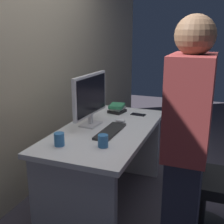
{
  "coord_description": "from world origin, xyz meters",
  "views": [
    {
      "loc": [
        -2.18,
        -0.88,
        1.56
      ],
      "look_at": [
        0.0,
        -0.05,
        0.89
      ],
      "focal_mm": 46.17,
      "sensor_mm": 36.0,
      "label": 1
    }
  ],
  "objects_px": {
    "cup_near_keyboard": "(103,141)",
    "cell_phone": "(138,115)",
    "office_chair": "(197,182)",
    "person_at_desk": "(186,155)",
    "handbag": "(180,165)",
    "book_stack": "(117,108)",
    "keyboard": "(110,131)",
    "monitor": "(90,97)",
    "cup_by_monitor": "(59,139)",
    "desk": "(107,152)",
    "mouse": "(120,120)"
  },
  "relations": [
    {
      "from": "cell_phone",
      "to": "cup_by_monitor",
      "type": "bearing_deg",
      "value": 166.46
    },
    {
      "from": "monitor",
      "to": "cup_by_monitor",
      "type": "distance_m",
      "value": 0.55
    },
    {
      "from": "office_chair",
      "to": "person_at_desk",
      "type": "height_order",
      "value": "person_at_desk"
    },
    {
      "from": "office_chair",
      "to": "cup_by_monitor",
      "type": "xyz_separation_m",
      "value": [
        -0.38,
        0.97,
        0.36
      ]
    },
    {
      "from": "monitor",
      "to": "keyboard",
      "type": "xyz_separation_m",
      "value": [
        -0.12,
        -0.23,
        -0.25
      ]
    },
    {
      "from": "office_chair",
      "to": "cup_near_keyboard",
      "type": "height_order",
      "value": "office_chair"
    },
    {
      "from": "desk",
      "to": "cell_phone",
      "type": "distance_m",
      "value": 0.56
    },
    {
      "from": "desk",
      "to": "book_stack",
      "type": "distance_m",
      "value": 0.57
    },
    {
      "from": "mouse",
      "to": "handbag",
      "type": "relative_size",
      "value": 0.26
    },
    {
      "from": "cup_near_keyboard",
      "to": "cup_by_monitor",
      "type": "distance_m",
      "value": 0.32
    },
    {
      "from": "book_stack",
      "to": "handbag",
      "type": "xyz_separation_m",
      "value": [
        0.26,
        -0.64,
        -0.64
      ]
    },
    {
      "from": "office_chair",
      "to": "cup_by_monitor",
      "type": "height_order",
      "value": "office_chair"
    },
    {
      "from": "keyboard",
      "to": "cell_phone",
      "type": "height_order",
      "value": "keyboard"
    },
    {
      "from": "person_at_desk",
      "to": "monitor",
      "type": "relative_size",
      "value": 3.03
    },
    {
      "from": "cup_near_keyboard",
      "to": "handbag",
      "type": "xyz_separation_m",
      "value": [
        1.14,
        -0.43,
        -0.65
      ]
    },
    {
      "from": "book_stack",
      "to": "cup_near_keyboard",
      "type": "bearing_deg",
      "value": -166.43
    },
    {
      "from": "cup_by_monitor",
      "to": "cell_phone",
      "type": "xyz_separation_m",
      "value": [
        0.97,
        -0.32,
        -0.04
      ]
    },
    {
      "from": "monitor",
      "to": "cup_by_monitor",
      "type": "bearing_deg",
      "value": 178.1
    },
    {
      "from": "handbag",
      "to": "cup_near_keyboard",
      "type": "bearing_deg",
      "value": 159.41
    },
    {
      "from": "cup_near_keyboard",
      "to": "cup_by_monitor",
      "type": "relative_size",
      "value": 0.94
    },
    {
      "from": "person_at_desk",
      "to": "monitor",
      "type": "height_order",
      "value": "person_at_desk"
    },
    {
      "from": "book_stack",
      "to": "person_at_desk",
      "type": "bearing_deg",
      "value": -142.15
    },
    {
      "from": "office_chair",
      "to": "monitor",
      "type": "distance_m",
      "value": 1.11
    },
    {
      "from": "desk",
      "to": "cup_by_monitor",
      "type": "xyz_separation_m",
      "value": [
        -0.49,
        0.18,
        0.28
      ]
    },
    {
      "from": "person_at_desk",
      "to": "book_stack",
      "type": "relative_size",
      "value": 8.42
    },
    {
      "from": "cell_phone",
      "to": "handbag",
      "type": "relative_size",
      "value": 0.38
    },
    {
      "from": "office_chair",
      "to": "handbag",
      "type": "bearing_deg",
      "value": 14.98
    },
    {
      "from": "desk",
      "to": "mouse",
      "type": "xyz_separation_m",
      "value": [
        0.21,
        -0.05,
        0.25
      ]
    },
    {
      "from": "keyboard",
      "to": "handbag",
      "type": "distance_m",
      "value": 1.15
    },
    {
      "from": "person_at_desk",
      "to": "keyboard",
      "type": "relative_size",
      "value": 3.81
    },
    {
      "from": "cup_by_monitor",
      "to": "cell_phone",
      "type": "bearing_deg",
      "value": -18.43
    },
    {
      "from": "book_stack",
      "to": "monitor",
      "type": "bearing_deg",
      "value": 170.72
    },
    {
      "from": "keyboard",
      "to": "monitor",
      "type": "bearing_deg",
      "value": 64.26
    },
    {
      "from": "cup_by_monitor",
      "to": "cup_near_keyboard",
      "type": "bearing_deg",
      "value": -73.39
    },
    {
      "from": "desk",
      "to": "keyboard",
      "type": "relative_size",
      "value": 3.34
    },
    {
      "from": "cell_phone",
      "to": "office_chair",
      "type": "bearing_deg",
      "value": -127.59
    },
    {
      "from": "office_chair",
      "to": "book_stack",
      "type": "distance_m",
      "value": 1.12
    },
    {
      "from": "book_stack",
      "to": "keyboard",
      "type": "bearing_deg",
      "value": -165.43
    },
    {
      "from": "keyboard",
      "to": "cell_phone",
      "type": "bearing_deg",
      "value": -6.66
    },
    {
      "from": "desk",
      "to": "cup_by_monitor",
      "type": "relative_size",
      "value": 14.7
    },
    {
      "from": "cell_phone",
      "to": "handbag",
      "type": "xyz_separation_m",
      "value": [
        0.27,
        -0.42,
        -0.6
      ]
    },
    {
      "from": "keyboard",
      "to": "cup_by_monitor",
      "type": "height_order",
      "value": "cup_by_monitor"
    },
    {
      "from": "cup_by_monitor",
      "to": "mouse",
      "type": "bearing_deg",
      "value": -18.23
    },
    {
      "from": "monitor",
      "to": "cup_near_keyboard",
      "type": "bearing_deg",
      "value": -145.09
    },
    {
      "from": "cup_near_keyboard",
      "to": "cell_phone",
      "type": "relative_size",
      "value": 0.64
    },
    {
      "from": "office_chair",
      "to": "book_stack",
      "type": "bearing_deg",
      "value": 55.44
    },
    {
      "from": "monitor",
      "to": "cell_phone",
      "type": "xyz_separation_m",
      "value": [
        0.46,
        -0.31,
        -0.25
      ]
    },
    {
      "from": "desk",
      "to": "cup_near_keyboard",
      "type": "distance_m",
      "value": 0.5
    },
    {
      "from": "cell_phone",
      "to": "cup_near_keyboard",
      "type": "bearing_deg",
      "value": -176.06
    },
    {
      "from": "office_chair",
      "to": "monitor",
      "type": "xyz_separation_m",
      "value": [
        0.13,
        0.95,
        0.57
      ]
    }
  ]
}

